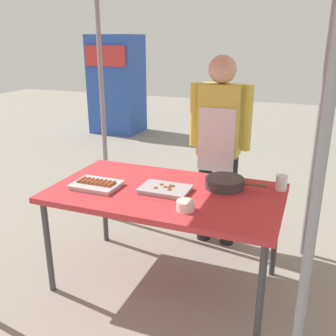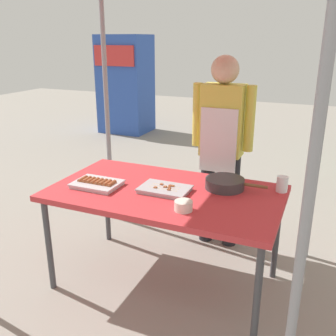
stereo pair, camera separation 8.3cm
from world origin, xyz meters
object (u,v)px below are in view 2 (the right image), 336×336
neighbor_stall_right (126,84)px  stall_table (165,197)px  tray_meat_skewers (165,189)px  vendor_woman (222,138)px  cooking_wok (225,183)px  drink_cup_near_edge (282,184)px  tray_grilled_sausages (97,184)px  condiment_bowl (183,206)px

neighbor_stall_right → stall_table: bearing=-57.7°
tray_meat_skewers → vendor_woman: bearing=76.3°
tray_meat_skewers → neighbor_stall_right: neighbor_stall_right is taller
cooking_wok → neighbor_stall_right: neighbor_stall_right is taller
stall_table → drink_cup_near_edge: bearing=21.9°
tray_grilled_sausages → tray_meat_skewers: (0.49, 0.10, -0.00)m
stall_table → drink_cup_near_edge: 0.81m
cooking_wok → neighbor_stall_right: bearing=127.1°
stall_table → drink_cup_near_edge: (0.75, 0.30, 0.11)m
condiment_bowl → vendor_woman: size_ratio=0.07×
tray_grilled_sausages → condiment_bowl: condiment_bowl is taller
tray_grilled_sausages → neighbor_stall_right: bearing=116.8°
tray_grilled_sausages → condiment_bowl: size_ratio=2.91×
stall_table → condiment_bowl: size_ratio=14.07×
cooking_wok → condiment_bowl: size_ratio=3.82×
condiment_bowl → vendor_woman: vendor_woman is taller
stall_table → cooking_wok: 0.43m
tray_grilled_sausages → cooking_wok: 0.91m
stall_table → vendor_woman: (0.19, 0.74, 0.27)m
tray_grilled_sausages → tray_meat_skewers: tray_grilled_sausages is taller
tray_grilled_sausages → neighbor_stall_right: neighbor_stall_right is taller
tray_grilled_sausages → drink_cup_near_edge: 1.30m
vendor_woman → neighbor_stall_right: neighbor_stall_right is taller
vendor_woman → stall_table: bearing=75.6°
drink_cup_near_edge → neighbor_stall_right: 5.25m
cooking_wok → condiment_bowl: (-0.14, -0.46, -0.01)m
neighbor_stall_right → drink_cup_near_edge: bearing=-49.0°
stall_table → tray_meat_skewers: bearing=-74.4°
tray_meat_skewers → drink_cup_near_edge: (0.74, 0.32, 0.04)m
stall_table → tray_meat_skewers: size_ratio=4.65×
tray_grilled_sausages → cooking_wok: bearing=20.7°
cooking_wok → tray_meat_skewers: bearing=-148.8°
tray_meat_skewers → drink_cup_near_edge: size_ratio=3.19×
drink_cup_near_edge → neighbor_stall_right: (-3.44, 3.96, 0.11)m
vendor_woman → cooking_wok: bearing=108.7°
vendor_woman → neighbor_stall_right: size_ratio=0.90×
cooking_wok → condiment_bowl: cooking_wok is taller
drink_cup_near_edge → neighbor_stall_right: size_ratio=0.06×
tray_grilled_sausages → vendor_woman: 1.11m
drink_cup_near_edge → vendor_woman: 0.73m
condiment_bowl → neighbor_stall_right: 5.38m
tray_meat_skewers → condiment_bowl: bearing=-45.7°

